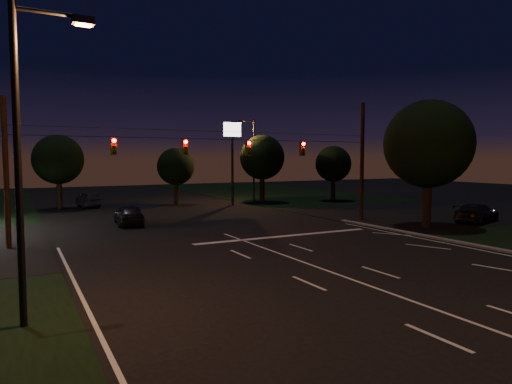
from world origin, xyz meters
TOP-DOWN VIEW (x-y plane):
  - ground at (0.00, 0.00)m, footprint 140.00×140.00m
  - cross_street_right at (20.00, 16.00)m, footprint 20.00×16.00m
  - stop_bar at (3.00, 11.50)m, footprint 12.00×0.50m
  - utility_pole_right at (12.00, 15.00)m, footprint 0.30×0.30m
  - utility_pole_left at (-12.00, 15.00)m, footprint 0.28×0.28m
  - signal_span at (-0.00, 14.96)m, footprint 24.00×0.40m
  - pole_sign_right at (8.00, 30.00)m, footprint 1.80×0.30m
  - street_light_left at (-11.24, 2.00)m, footprint 2.20×0.35m
  - street_light_right_far at (11.24, 32.00)m, footprint 2.20×0.35m
  - tree_right_near at (13.53, 10.17)m, footprint 6.00×6.00m
  - tree_far_b at (-7.98, 34.13)m, footprint 4.60×4.60m
  - tree_far_c at (3.02, 33.10)m, footprint 3.80×3.80m
  - tree_far_d at (12.02, 31.13)m, footprint 4.80×4.80m
  - tree_far_e at (20.02, 29.11)m, footprint 4.00×4.00m
  - car_oncoming_a at (-4.47, 20.75)m, footprint 2.19×4.55m
  - car_oncoming_b at (-5.38, 34.75)m, footprint 1.85×4.39m
  - car_cross at (18.76, 10.00)m, footprint 5.30×3.43m

SIDE VIEW (x-z plane):
  - ground at x=0.00m, z-range 0.00..0.00m
  - cross_street_right at x=20.00m, z-range -0.01..0.01m
  - utility_pole_right at x=12.00m, z-range -4.50..4.50m
  - utility_pole_left at x=-12.00m, z-range -4.00..4.00m
  - stop_bar at x=3.00m, z-range 0.00..0.01m
  - car_oncoming_b at x=-5.38m, z-range 0.00..1.41m
  - car_cross at x=18.76m, z-range 0.00..1.43m
  - car_oncoming_a at x=-4.47m, z-range 0.00..1.50m
  - tree_far_c at x=3.02m, z-range 0.97..6.83m
  - tree_far_e at x=20.02m, z-range 1.03..7.20m
  - tree_far_b at x=-7.98m, z-range 1.12..8.10m
  - tree_far_d at x=12.02m, z-range 1.18..8.47m
  - street_light_left at x=-11.24m, z-range 0.74..9.74m
  - street_light_right_far at x=11.24m, z-range 0.74..9.74m
  - signal_span at x=0.00m, z-range 4.72..6.28m
  - tree_right_near at x=13.53m, z-range 1.30..10.06m
  - pole_sign_right at x=8.00m, z-range 2.04..10.44m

